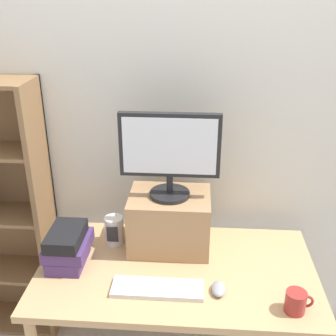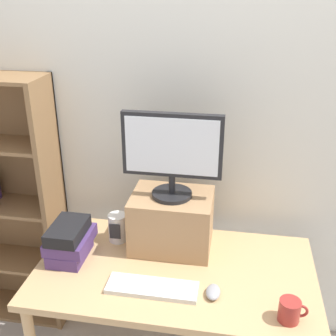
{
  "view_description": "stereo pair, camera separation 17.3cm",
  "coord_description": "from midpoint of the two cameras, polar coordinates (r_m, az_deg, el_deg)",
  "views": [
    {
      "loc": [
        0.08,
        -1.67,
        2.03
      ],
      "look_at": [
        -0.05,
        0.08,
        1.24
      ],
      "focal_mm": 45.0,
      "sensor_mm": 36.0,
      "label": 1
    },
    {
      "loc": [
        0.25,
        -1.64,
        2.03
      ],
      "look_at": [
        -0.05,
        0.08,
        1.24
      ],
      "focal_mm": 45.0,
      "sensor_mm": 36.0,
      "label": 2
    }
  ],
  "objects": [
    {
      "name": "desk_speaker",
      "position": [
        2.26,
        -4.65,
        -8.1
      ],
      "size": [
        0.1,
        0.1,
        0.15
      ],
      "color": "silver",
      "rests_on": "desk"
    },
    {
      "name": "desk",
      "position": [
        2.15,
        3.31,
        -15.09
      ],
      "size": [
        1.35,
        0.76,
        0.74
      ],
      "color": "tan",
      "rests_on": "ground_plane"
    },
    {
      "name": "back_wall",
      "position": [
        2.31,
        5.26,
        5.89
      ],
      "size": [
        7.0,
        0.08,
        2.6
      ],
      "color": "silver",
      "rests_on": "ground_plane"
    },
    {
      "name": "computer_mouse",
      "position": [
        1.96,
        8.77,
        -16.34
      ],
      "size": [
        0.06,
        0.1,
        0.04
      ],
      "color": "#99999E",
      "rests_on": "desk"
    },
    {
      "name": "keyboard",
      "position": [
        1.97,
        0.46,
        -15.96
      ],
      "size": [
        0.41,
        0.13,
        0.02
      ],
      "color": "silver",
      "rests_on": "desk"
    },
    {
      "name": "riser_box",
      "position": [
        2.18,
        2.81,
        -7.23
      ],
      "size": [
        0.41,
        0.31,
        0.29
      ],
      "color": "#A87F56",
      "rests_on": "desk"
    },
    {
      "name": "book_stack",
      "position": [
        2.16,
        -10.96,
        -9.71
      ],
      "size": [
        0.2,
        0.26,
        0.19
      ],
      "color": "#4C336B",
      "rests_on": "desk"
    },
    {
      "name": "coffee_mug",
      "position": [
        1.9,
        18.85,
        -17.91
      ],
      "size": [
        0.12,
        0.09,
        0.1
      ],
      "color": "#9E2D28",
      "rests_on": "desk"
    },
    {
      "name": "computer_monitor",
      "position": [
        2.01,
        3.03,
        2.16
      ],
      "size": [
        0.48,
        0.2,
        0.43
      ],
      "color": "black",
      "rests_on": "riser_box"
    }
  ]
}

